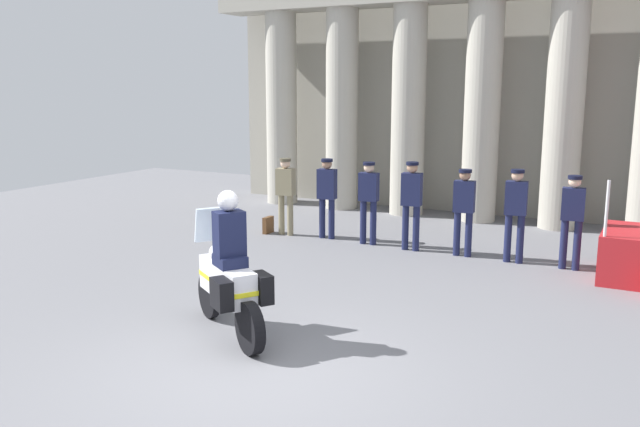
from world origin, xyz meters
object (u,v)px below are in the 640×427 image
officer_in_row_0 (286,190)px  officer_in_row_5 (516,208)px  briefcase_on_ground (268,225)px  officer_in_row_4 (464,205)px  officer_in_row_6 (573,214)px  motorcycle_with_rider (229,276)px  officer_in_row_1 (327,192)px  officer_in_row_2 (369,196)px  officer_in_row_3 (412,199)px

officer_in_row_0 → officer_in_row_5: size_ratio=0.97×
officer_in_row_5 → briefcase_on_ground: officer_in_row_5 is taller
officer_in_row_4 → officer_in_row_5: 0.95m
officer_in_row_4 → officer_in_row_0: bearing=-5.6°
officer_in_row_6 → officer_in_row_0: bearing=-5.9°
motorcycle_with_rider → briefcase_on_ground: 6.09m
officer_in_row_1 → officer_in_row_5: size_ratio=0.99×
briefcase_on_ground → officer_in_row_5: bearing=0.0°
briefcase_on_ground → officer_in_row_1: bearing=6.4°
officer_in_row_5 → officer_in_row_2: bearing=-6.8°
motorcycle_with_rider → officer_in_row_0: bearing=-32.7°
officer_in_row_1 → officer_in_row_6: bearing=172.7°
officer_in_row_5 → briefcase_on_ground: size_ratio=4.73×
officer_in_row_1 → officer_in_row_6: size_ratio=1.02×
officer_in_row_4 → officer_in_row_6: bearing=173.5°
officer_in_row_0 → officer_in_row_6: bearing=174.1°
motorcycle_with_rider → briefcase_on_ground: (-2.80, 5.37, -0.61)m
officer_in_row_1 → officer_in_row_3: bearing=170.1°
officer_in_row_2 → motorcycle_with_rider: bearing=89.5°
officer_in_row_4 → officer_in_row_5: (0.95, -0.03, 0.04)m
officer_in_row_1 → briefcase_on_ground: size_ratio=4.67×
officer_in_row_3 → officer_in_row_5: officer_in_row_3 is taller
officer_in_row_1 → motorcycle_with_rider: (1.44, -5.52, -0.20)m
officer_in_row_6 → motorcycle_with_rider: (-3.42, -5.35, -0.18)m
motorcycle_with_rider → briefcase_on_ground: motorcycle_with_rider is taller
officer_in_row_3 → briefcase_on_ground: officer_in_row_3 is taller
officer_in_row_2 → briefcase_on_ground: bearing=-3.6°
officer_in_row_1 → officer_in_row_4: bearing=172.2°
officer_in_row_0 → officer_in_row_5: officer_in_row_5 is taller
officer_in_row_6 → officer_in_row_4: bearing=-6.5°
officer_in_row_1 → officer_in_row_6: officer_in_row_1 is taller
officer_in_row_1 → officer_in_row_2: officer_in_row_1 is taller
officer_in_row_2 → officer_in_row_5: size_ratio=0.98×
officer_in_row_3 → officer_in_row_6: 2.94m
officer_in_row_1 → officer_in_row_4: size_ratio=1.02×
officer_in_row_5 → briefcase_on_ground: 5.32m
officer_in_row_1 → officer_in_row_4: 2.94m
motorcycle_with_rider → officer_in_row_4: bearing=-72.0°
officer_in_row_0 → officer_in_row_2: officer_in_row_2 is taller
officer_in_row_4 → briefcase_on_ground: size_ratio=4.58×
officer_in_row_2 → officer_in_row_4: size_ratio=1.02×
officer_in_row_0 → officer_in_row_3: officer_in_row_3 is taller
officer_in_row_0 → motorcycle_with_rider: size_ratio=0.87×
officer_in_row_2 → officer_in_row_3: bearing=170.1°
officer_in_row_0 → officer_in_row_2: (1.92, 0.03, 0.01)m
officer_in_row_5 → briefcase_on_ground: bearing=-5.4°
officer_in_row_3 → briefcase_on_ground: 3.39m
officer_in_row_0 → officer_in_row_3: 2.85m
officer_in_row_2 → officer_in_row_3: (0.94, -0.07, 0.03)m
officer_in_row_5 → officer_in_row_3: bearing=-5.3°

